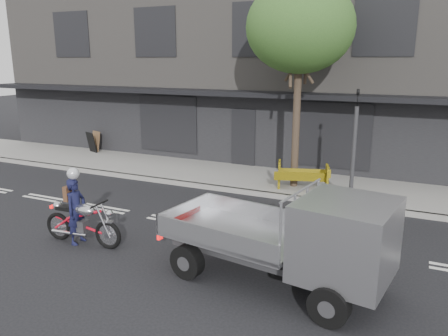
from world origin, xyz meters
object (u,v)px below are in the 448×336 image
traffic_light_pole (354,152)px  construction_barrier (301,178)px  rider (76,211)px  flatbed_ute (323,239)px  street_tree (300,27)px  sandwich_board (91,142)px  motorcycle (82,221)px

traffic_light_pole → construction_barrier: 1.93m
traffic_light_pole → rider: 7.91m
flatbed_ute → street_tree: bearing=118.6°
flatbed_ute → sandwich_board: size_ratio=4.97×
rider → construction_barrier: 7.02m
motorcycle → sandwich_board: size_ratio=2.32×
motorcycle → rider: rider is taller
sandwich_board → flatbed_ute: bearing=-13.1°
traffic_light_pole → motorcycle: (-5.40, -5.57, -1.08)m
street_tree → flatbed_ute: (2.32, -6.46, -4.11)m
street_tree → traffic_light_pole: size_ratio=1.93×
street_tree → rider: size_ratio=4.20×
flatbed_ute → sandwich_board: bearing=156.1°
traffic_light_pole → motorcycle: traffic_light_pole is taller
traffic_light_pole → sandwich_board: traffic_light_pole is taller
flatbed_ute → construction_barrier: size_ratio=2.74×
motorcycle → rider: bearing=177.3°
street_tree → sandwich_board: size_ratio=7.23×
motorcycle → rider: size_ratio=1.35×
traffic_light_pole → motorcycle: 7.83m
street_tree → traffic_light_pole: street_tree is taller
traffic_light_pole → construction_barrier: traffic_light_pole is taller
rider → flatbed_ute: flatbed_ute is taller
street_tree → flatbed_ute: bearing=-70.3°
traffic_light_pole → construction_barrier: (-1.62, 0.24, -1.03)m
sandwich_board → motorcycle: bearing=-30.5°
rider → traffic_light_pole: bearing=-47.6°
rider → motorcycle: bearing=-92.7°
street_tree → flatbed_ute: street_tree is taller
street_tree → motorcycle: 8.66m
street_tree → traffic_light_pole: 4.23m
rider → sandwich_board: size_ratio=1.72×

